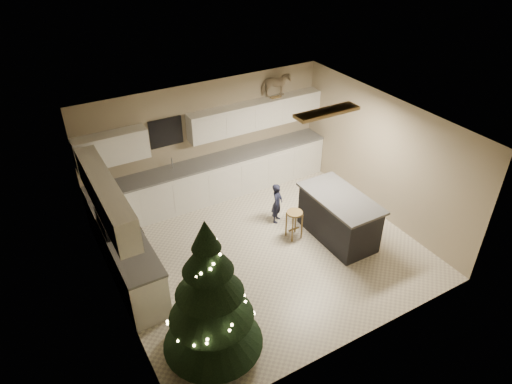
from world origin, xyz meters
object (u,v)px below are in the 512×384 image
(bar_stool, at_px, (294,218))
(toddler, at_px, (277,203))
(island, at_px, (338,217))
(christmas_tree, at_px, (211,304))
(rocking_horse, at_px, (276,85))

(bar_stool, xyz_separation_m, toddler, (-0.01, 0.62, -0.01))
(bar_stool, bearing_deg, island, -29.51)
(island, distance_m, toddler, 1.29)
(toddler, bearing_deg, christmas_tree, -179.53)
(bar_stool, bearing_deg, christmas_tree, -146.66)
(bar_stool, xyz_separation_m, christmas_tree, (-2.57, -1.69, 0.55))
(toddler, relative_size, rocking_horse, 1.30)
(island, xyz_separation_m, toddler, (-0.76, 1.05, -0.04))
(island, xyz_separation_m, bar_stool, (-0.75, 0.42, -0.03))
(island, height_order, toddler, island)
(island, distance_m, christmas_tree, 3.59)
(christmas_tree, height_order, toddler, christmas_tree)
(island, height_order, christmas_tree, christmas_tree)
(bar_stool, height_order, christmas_tree, christmas_tree)
(bar_stool, distance_m, toddler, 0.62)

